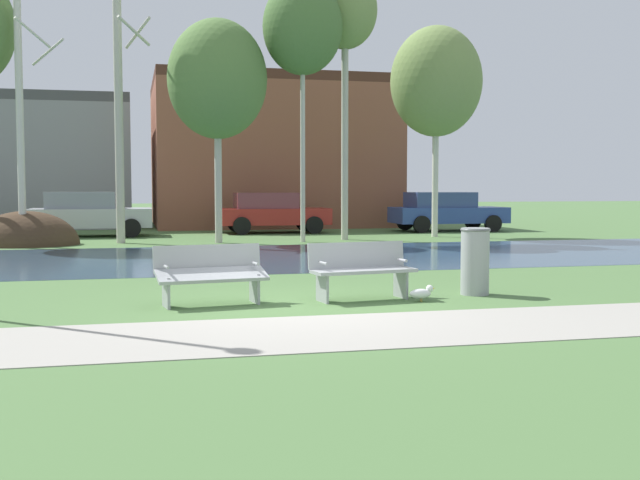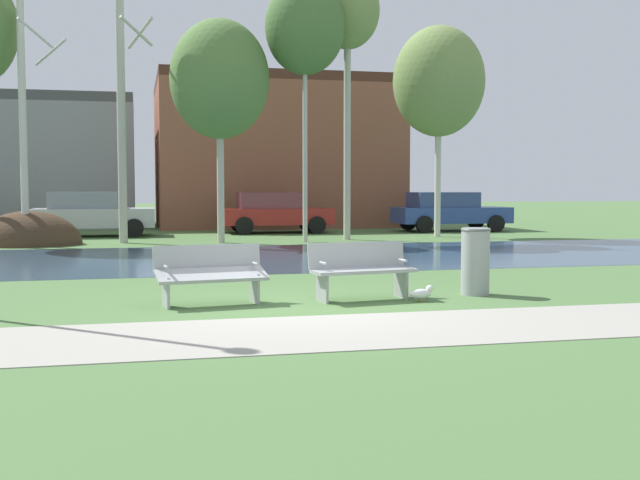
% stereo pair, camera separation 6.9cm
% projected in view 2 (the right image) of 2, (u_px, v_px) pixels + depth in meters
% --- Properties ---
extents(ground_plane, '(120.00, 120.00, 0.00)m').
position_uv_depth(ground_plane, '(222.00, 251.00, 20.82)').
color(ground_plane, '#4C703D').
extents(paved_path_strip, '(60.00, 2.26, 0.01)m').
position_uv_depth(paved_path_strip, '(328.00, 332.00, 9.28)').
color(paved_path_strip, '#9E998E').
rests_on(paved_path_strip, ground).
extents(river_band, '(80.00, 7.50, 0.01)m').
position_uv_depth(river_band, '(231.00, 258.00, 18.89)').
color(river_band, '#2D475B').
rests_on(river_band, ground).
extents(soil_mound, '(3.06, 2.53, 2.01)m').
position_uv_depth(soil_mound, '(29.00, 245.00, 23.07)').
color(soil_mound, '#423021').
rests_on(soil_mound, ground).
extents(bench_left, '(1.66, 0.77, 0.87)m').
position_uv_depth(bench_left, '(210.00, 273.00, 11.38)').
color(bench_left, '#9EA0A3').
rests_on(bench_left, ground).
extents(bench_right, '(1.66, 0.78, 0.87)m').
position_uv_depth(bench_right, '(361.00, 269.00, 11.91)').
color(bench_right, '#9EA0A3').
rests_on(bench_right, ground).
extents(trash_bin, '(0.48, 0.48, 1.07)m').
position_uv_depth(trash_bin, '(475.00, 260.00, 12.44)').
color(trash_bin, '#999B9E').
rests_on(trash_bin, ground).
extents(seagull, '(0.41, 0.15, 0.25)m').
position_uv_depth(seagull, '(421.00, 293.00, 11.71)').
color(seagull, white).
rests_on(seagull, ground).
extents(birch_left, '(1.39, 2.18, 7.79)m').
position_uv_depth(birch_left, '(24.00, 108.00, 22.40)').
color(birch_left, beige).
rests_on(birch_left, ground).
extents(birch_center_left, '(1.13, 1.94, 8.89)m').
position_uv_depth(birch_center_left, '(122.00, 94.00, 23.57)').
color(birch_center_left, '#BCB7A8').
rests_on(birch_center_left, ground).
extents(birch_center, '(3.01, 3.01, 6.78)m').
position_uv_depth(birch_center, '(220.00, 80.00, 23.62)').
color(birch_center, '#BCB7A8').
rests_on(birch_center, ground).
extents(birch_center_right, '(2.45, 2.45, 8.48)m').
position_uv_depth(birch_center_right, '(305.00, 27.00, 23.90)').
color(birch_center_right, beige).
rests_on(birch_center_right, ground).
extents(birch_right, '(2.06, 2.06, 9.41)m').
position_uv_depth(birch_right, '(347.00, 14.00, 24.89)').
color(birch_right, '#BCB7A8').
rests_on(birch_right, ground).
extents(birch_far_right, '(3.11, 3.11, 7.15)m').
position_uv_depth(birch_far_right, '(439.00, 82.00, 26.46)').
color(birch_far_right, beige).
rests_on(birch_far_right, ground).
extents(parked_sedan_second_silver, '(4.10, 2.16, 1.53)m').
position_uv_depth(parked_sedan_second_silver, '(92.00, 213.00, 26.96)').
color(parked_sedan_second_silver, '#B2B5BC').
rests_on(parked_sedan_second_silver, ground).
extents(parked_hatch_third_red, '(4.03, 2.03, 1.50)m').
position_uv_depth(parked_hatch_third_red, '(274.00, 212.00, 28.95)').
color(parked_hatch_third_red, maroon).
rests_on(parked_hatch_third_red, ground).
extents(parked_wagon_fourth_blue, '(4.37, 2.14, 1.50)m').
position_uv_depth(parked_wagon_fourth_blue, '(449.00, 211.00, 30.17)').
color(parked_wagon_fourth_blue, '#2D4793').
rests_on(parked_wagon_fourth_blue, ground).
extents(building_brick_low, '(10.12, 8.54, 6.37)m').
position_uv_depth(building_brick_low, '(271.00, 154.00, 35.18)').
color(building_brick_low, brown).
rests_on(building_brick_low, ground).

